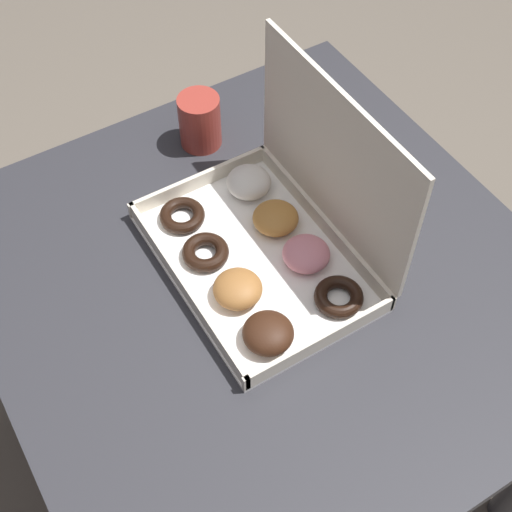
% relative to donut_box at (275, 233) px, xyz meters
% --- Properties ---
extents(ground_plane, '(8.00, 8.00, 0.00)m').
position_rel_donut_box_xyz_m(ground_plane, '(0.03, -0.04, -0.82)').
color(ground_plane, '#6B6054').
extents(dining_table, '(0.96, 0.92, 0.77)m').
position_rel_donut_box_xyz_m(dining_table, '(0.03, -0.04, -0.17)').
color(dining_table, '#2D2D33').
rests_on(dining_table, ground_plane).
extents(donut_box, '(0.41, 0.29, 0.31)m').
position_rel_donut_box_xyz_m(donut_box, '(0.00, 0.00, 0.00)').
color(donut_box, white).
rests_on(donut_box, dining_table).
extents(coffee_mug, '(0.08, 0.08, 0.11)m').
position_rel_donut_box_xyz_m(coffee_mug, '(-0.31, 0.02, -0.00)').
color(coffee_mug, '#A3382D').
rests_on(coffee_mug, dining_table).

